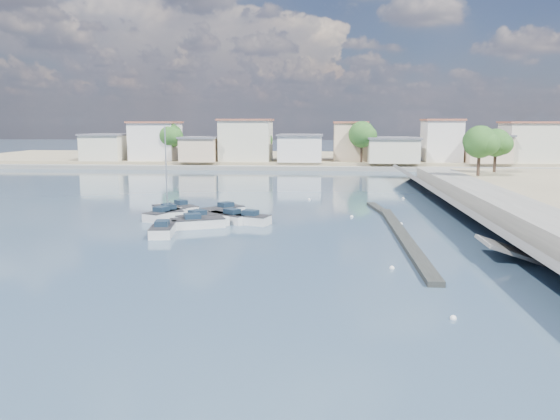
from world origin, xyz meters
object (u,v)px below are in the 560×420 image
Objects in this scene: motorboat_g at (184,209)px; motorboat_b at (204,219)px; motorboat_d at (220,212)px; motorboat_e at (166,215)px; motorboat_c at (244,219)px; motorboat_f at (227,218)px; motorboat_h at (201,223)px; sailboat at (167,211)px; motorboat_a at (164,230)px.

motorboat_b is at bearing -58.14° from motorboat_g.
motorboat_b is 1.03× the size of motorboat_d.
motorboat_e is at bearing 156.25° from motorboat_b.
motorboat_c and motorboat_f have the same top height.
motorboat_e is 0.95× the size of motorboat_h.
motorboat_h is 0.57× the size of sailboat.
sailboat is at bearing -176.07° from motorboat_d.
motorboat_e is (-4.12, 1.81, 0.00)m from motorboat_b.
sailboat is (-6.57, 2.77, 0.04)m from motorboat_f.
motorboat_g is 8.04m from motorboat_h.
sailboat reaches higher than motorboat_b.
motorboat_b is at bearing -23.75° from motorboat_e.
motorboat_e is 3.47m from motorboat_g.
motorboat_d is (0.78, 3.96, -0.00)m from motorboat_b.
motorboat_g is at bearing 95.08° from motorboat_a.
motorboat_g is (-3.20, 5.16, 0.00)m from motorboat_b.
motorboat_h is (-0.62, -6.11, 0.00)m from motorboat_d.
motorboat_b and motorboat_d have the same top height.
sailboat is (-1.35, -1.56, 0.04)m from motorboat_g.
motorboat_h is (3.36, -7.31, -0.00)m from motorboat_g.
motorboat_g is (-3.98, 1.20, 0.00)m from motorboat_d.
motorboat_c is (5.98, 5.25, 0.00)m from motorboat_a.
motorboat_g is 2.06m from sailboat.
motorboat_a is 3.94m from motorboat_h.
sailboat is (-4.70, 5.75, 0.04)m from motorboat_h.
motorboat_c and motorboat_e have the same top height.
motorboat_f is at bearing -9.19° from motorboat_e.
motorboat_c and motorboat_d have the same top height.
motorboat_h is (0.15, -2.16, 0.00)m from motorboat_b.
motorboat_h is at bearing -65.35° from motorboat_g.
motorboat_h is at bearing 51.93° from motorboat_a.
motorboat_a is 7.44m from motorboat_f.
motorboat_e is 1.24× the size of motorboat_g.
motorboat_d is at bearing 23.72° from motorboat_e.
motorboat_b is 3.70m from motorboat_c.
motorboat_a is 1.10× the size of motorboat_b.
motorboat_f is at bearing -22.90° from sailboat.
motorboat_e is at bearing 137.09° from motorboat_h.
motorboat_c is 0.96× the size of motorboat_h.
motorboat_d is (-2.92, 3.96, -0.00)m from motorboat_c.
motorboat_f is 0.50× the size of sailboat.
motorboat_e is at bearing -76.27° from sailboat.
motorboat_f is at bearing -68.46° from motorboat_d.
motorboat_a is 0.56× the size of sailboat.
sailboat is at bearing 157.10° from motorboat_f.
motorboat_f is at bearing 57.94° from motorboat_h.
motorboat_d is 0.49× the size of sailboat.
motorboat_d and motorboat_e have the same top height.
motorboat_b is 1.15× the size of motorboat_g.
sailboat reaches higher than motorboat_f.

